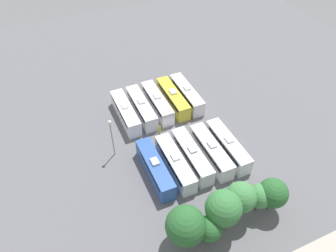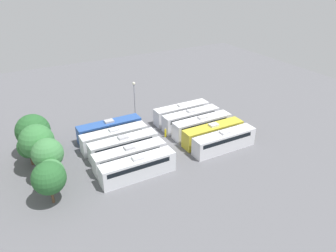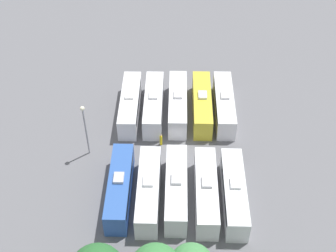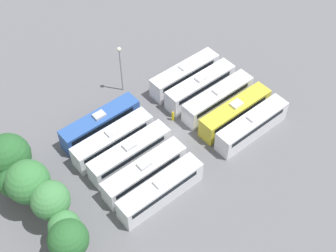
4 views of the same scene
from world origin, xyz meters
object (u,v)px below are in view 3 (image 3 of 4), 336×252
at_px(worker_person, 161,140).
at_px(bus_8, 149,190).
at_px(bus_7, 176,188).
at_px(bus_6, 206,191).
at_px(bus_9, 120,187).
at_px(bus_3, 154,104).
at_px(light_pole, 85,123).
at_px(bus_0, 224,104).
at_px(bus_4, 130,104).
at_px(bus_1, 202,104).
at_px(bus_2, 178,103).
at_px(bus_5, 234,193).

bearing_deg(worker_person, bus_8, 83.03).
height_order(bus_7, worker_person, bus_7).
bearing_deg(bus_6, bus_9, -2.34).
xyz_separation_m(bus_3, bus_9, (3.35, 15.34, 0.00)).
bearing_deg(bus_8, light_pole, -42.48).
relative_size(bus_9, light_pole, 1.44).
bearing_deg(bus_0, bus_7, 66.77).
bearing_deg(bus_7, bus_4, -66.17).
bearing_deg(bus_1, bus_2, -0.29).
bearing_deg(bus_7, bus_2, -90.23).
xyz_separation_m(bus_1, light_pole, (15.15, 8.30, 3.68)).
bearing_deg(bus_8, bus_2, -101.84).
height_order(bus_3, worker_person, bus_3).
bearing_deg(worker_person, bus_3, -78.64).
bearing_deg(light_pole, bus_0, -155.54).
bearing_deg(worker_person, bus_6, 120.92).
relative_size(bus_2, worker_person, 6.43).
distance_m(bus_5, bus_7, 6.84).
distance_m(bus_3, bus_5, 18.87).
distance_m(bus_4, worker_person, 7.80).
distance_m(bus_2, bus_4, 6.82).
distance_m(bus_5, bus_6, 3.29).
height_order(bus_2, worker_person, bus_2).
xyz_separation_m(bus_0, bus_3, (10.09, 0.23, 0.00)).
relative_size(bus_3, bus_6, 1.00).
relative_size(bus_0, worker_person, 6.43).
distance_m(bus_1, bus_3, 6.94).
bearing_deg(bus_9, bus_8, 173.62).
distance_m(bus_3, bus_9, 15.70).
distance_m(bus_7, bus_9, 6.74).
relative_size(bus_0, bus_2, 1.00).
distance_m(bus_3, light_pole, 12.11).
height_order(bus_2, bus_9, same).
xyz_separation_m(bus_0, bus_5, (-0.12, 16.10, 0.00)).
height_order(bus_4, worker_person, bus_4).
bearing_deg(bus_5, light_pole, -22.86).
bearing_deg(worker_person, light_pole, 10.75).
bearing_deg(bus_1, light_pole, 28.71).
distance_m(bus_4, bus_8, 16.01).
bearing_deg(bus_8, bus_3, -89.59).
bearing_deg(bus_1, worker_person, 48.90).
distance_m(bus_2, bus_8, 16.29).
bearing_deg(bus_5, bus_8, -0.82).
distance_m(bus_2, bus_3, 3.46).
relative_size(bus_2, bus_6, 1.00).
bearing_deg(bus_2, bus_5, 112.79).
xyz_separation_m(bus_0, bus_9, (13.44, 15.57, 0.00)).
relative_size(bus_5, bus_6, 1.00).
bearing_deg(light_pole, bus_1, -151.29).
distance_m(bus_4, light_pole, 10.06).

